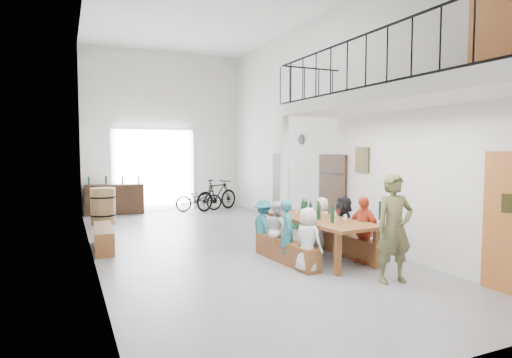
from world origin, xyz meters
name	(u,v)px	position (x,y,z in m)	size (l,w,h in m)	color
floor	(223,244)	(0.00, 0.00, 0.00)	(12.00, 12.00, 0.00)	slate
room_walls	(223,84)	(0.00, 0.00, 3.55)	(12.00, 12.00, 12.00)	silver
gateway_portal	(154,170)	(-0.40, 5.94, 1.40)	(2.80, 0.08, 2.80)	white
right_wall_decor	(375,168)	(2.70, -1.87, 1.74)	(0.07, 8.28, 5.07)	#A15624
balcony	(392,101)	(1.98, -3.13, 2.96)	(1.52, 5.62, 4.00)	silver
tasting_table	(319,223)	(1.28, -1.96, 0.71)	(1.24, 2.60, 0.79)	brown
bench_inner	(286,251)	(0.55, -1.95, 0.21)	(0.29, 1.83, 0.42)	brown
bench_wall	(347,245)	(1.90, -2.01, 0.22)	(0.24, 1.88, 0.43)	brown
tableware	(314,211)	(1.22, -1.85, 0.93)	(0.66, 1.87, 0.35)	black
side_bench	(104,238)	(-2.50, 0.60, 0.24)	(0.37, 1.69, 0.48)	brown
oak_barrel	(103,206)	(-2.25, 3.86, 0.52)	(0.70, 0.70, 1.03)	#9B7A44
serving_counter	(115,199)	(-1.75, 5.65, 0.49)	(1.85, 0.51, 0.98)	#372214
counter_bottles	(114,180)	(-1.75, 5.65, 1.12)	(1.61, 0.20, 0.28)	black
guest_left_a	(308,240)	(0.60, -2.67, 0.56)	(0.55, 0.36, 1.13)	silver
guest_left_b	(288,232)	(0.53, -2.06, 0.60)	(0.44, 0.29, 1.20)	#256D7B
guest_left_c	(278,230)	(0.55, -1.61, 0.56)	(0.55, 0.42, 1.12)	silver
guest_left_d	(263,226)	(0.49, -1.09, 0.55)	(0.71, 0.41, 1.10)	#256D7B
guest_right_a	(363,229)	(1.87, -2.55, 0.63)	(0.73, 0.31, 1.25)	red
guest_right_b	(343,226)	(1.89, -1.89, 0.59)	(1.10, 0.35, 1.18)	black
guest_right_c	(322,223)	(1.80, -1.23, 0.55)	(0.54, 0.35, 1.10)	silver
host_standing	(394,228)	(1.55, -3.73, 0.87)	(0.64, 0.42, 1.74)	brown
potted_plant	(297,220)	(2.45, 0.96, 0.23)	(0.42, 0.36, 0.46)	#175115
bicycle_near	(199,199)	(0.97, 5.18, 0.43)	(0.57, 1.63, 0.86)	black
bicycle_far	(217,195)	(1.60, 5.11, 0.54)	(0.51, 1.81, 1.09)	black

